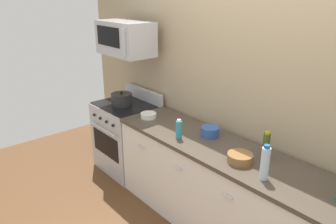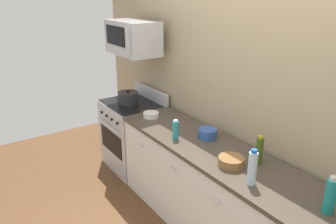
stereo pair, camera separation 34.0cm
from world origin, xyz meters
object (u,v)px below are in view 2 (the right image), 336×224
bottle_water_clear (252,168)px  bowl_white_ceramic (151,114)px  bottle_dish_soap (176,130)px  bottle_sparkling_teal (330,196)px  bowl_wooden_salad (231,161)px  stockpot (128,98)px  bottle_olive_oil (259,150)px  bowl_blue_mixing (208,133)px  range_oven (133,134)px  microwave (133,38)px

bottle_water_clear → bowl_white_ceramic: 1.61m
bottle_dish_soap → bottle_sparkling_teal: size_ratio=0.74×
bowl_wooden_salad → stockpot: (-1.88, 0.04, 0.04)m
bottle_water_clear → bottle_olive_oil: bearing=121.9°
bowl_white_ceramic → bowl_blue_mixing: bowl_blue_mixing is taller
bowl_white_ceramic → stockpot: 0.57m
bottle_olive_oil → bowl_wooden_salad: 0.25m
range_oven → stockpot: bearing=-90.0°
bottle_dish_soap → bowl_wooden_salad: 0.69m
bowl_wooden_salad → bottle_olive_oil: bearing=65.2°
bottle_water_clear → bottle_sparkling_teal: bottle_water_clear is taller
bottle_dish_soap → bottle_sparkling_teal: bearing=6.3°
bottle_sparkling_teal → stockpot: bearing=-179.0°
range_oven → bottle_dish_soap: (1.20, -0.17, 0.55)m
bottle_olive_oil → range_oven: bearing=-176.4°
range_oven → bottle_water_clear: size_ratio=3.67×
microwave → bottle_dish_soap: size_ratio=3.72×
bowl_white_ceramic → bottle_water_clear: bearing=-3.8°
bottle_olive_oil → bowl_blue_mixing: (-0.63, -0.02, -0.07)m
bowl_white_ceramic → stockpot: size_ratio=0.69×
microwave → bottle_water_clear: 2.28m
microwave → stockpot: size_ratio=2.85×
bowl_wooden_salad → stockpot: stockpot is taller
bottle_dish_soap → stockpot: (-1.20, 0.12, -0.02)m
range_oven → bottle_olive_oil: bearing=3.6°
range_oven → bottle_dish_soap: bottle_dish_soap is taller
bottle_olive_oil → bowl_wooden_salad: (-0.10, -0.22, -0.08)m
bottle_water_clear → bowl_white_ceramic: (-1.60, 0.11, -0.11)m
stockpot → bottle_water_clear: bearing=-3.0°
bottle_sparkling_teal → bottle_dish_soap: bearing=-173.7°
bottle_olive_oil → bowl_wooden_salad: size_ratio=1.17×
range_oven → bottle_sparkling_teal: (2.67, -0.01, 0.58)m
bowl_wooden_salad → stockpot: 1.88m
microwave → stockpot: microwave is taller
range_oven → bottle_water_clear: (2.16, -0.17, 0.59)m
bottle_sparkling_teal → bowl_white_ceramic: (-2.11, -0.05, -0.10)m
bottle_water_clear → bowl_blue_mixing: (-0.81, 0.27, -0.09)m
microwave → stockpot: bearing=-90.1°
bottle_olive_oil → bottle_water_clear: bearing=-58.1°
bottle_olive_oil → bottle_sparkling_teal: size_ratio=0.94×
stockpot → bowl_blue_mixing: bearing=6.8°
bottle_olive_oil → bottle_dish_soap: 0.84m
bottle_dish_soap → bowl_wooden_salad: (0.68, 0.08, -0.05)m
bowl_white_ceramic → bowl_blue_mixing: size_ratio=0.99×
bottle_water_clear → bottle_sparkling_teal: bearing=17.2°
range_oven → microwave: 1.28m
range_oven → bottle_olive_oil: size_ratio=4.21×
range_oven → bowl_wooden_salad: (1.88, -0.09, 0.49)m
microwave → bowl_wooden_salad: microwave is taller
bottle_water_clear → bowl_white_ceramic: bearing=176.2°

